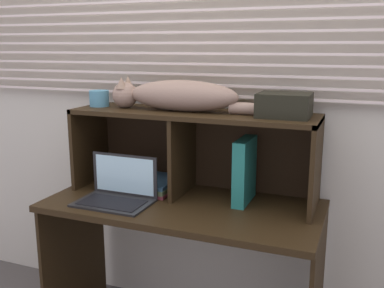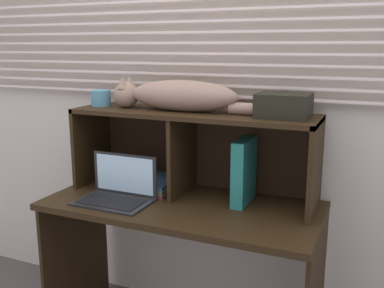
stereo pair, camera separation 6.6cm
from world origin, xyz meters
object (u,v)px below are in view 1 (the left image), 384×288
object	(u,v)px
storage_box	(284,105)
binder_upright	(245,171)
laptop	(117,192)
small_basket	(99,98)
cat	(177,96)
book_stack	(159,185)

from	to	relation	value
storage_box	binder_upright	bearing A→B (deg)	180.00
laptop	storage_box	size ratio (longest dim) A/B	1.53
laptop	binder_upright	distance (m)	0.61
small_basket	storage_box	size ratio (longest dim) A/B	0.44
cat	binder_upright	size ratio (longest dim) A/B	2.88
binder_upright	small_basket	bearing A→B (deg)	180.00
binder_upright	storage_box	bearing A→B (deg)	0.00
cat	laptop	distance (m)	0.54
laptop	storage_box	distance (m)	0.87
small_basket	storage_box	bearing A→B (deg)	0.00
cat	laptop	xyz separation A→B (m)	(-0.22, -0.22, -0.44)
cat	laptop	world-z (taller)	cat
small_basket	book_stack	bearing A→B (deg)	-0.30
binder_upright	book_stack	world-z (taller)	binder_upright
small_basket	storage_box	world-z (taller)	storage_box
cat	binder_upright	bearing A→B (deg)	-0.00
book_stack	small_basket	bearing A→B (deg)	179.70
binder_upright	book_stack	size ratio (longest dim) A/B	1.18
cat	laptop	size ratio (longest dim) A/B	2.52
binder_upright	small_basket	world-z (taller)	small_basket
laptop	book_stack	bearing A→B (deg)	62.23
storage_box	cat	bearing A→B (deg)	180.00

